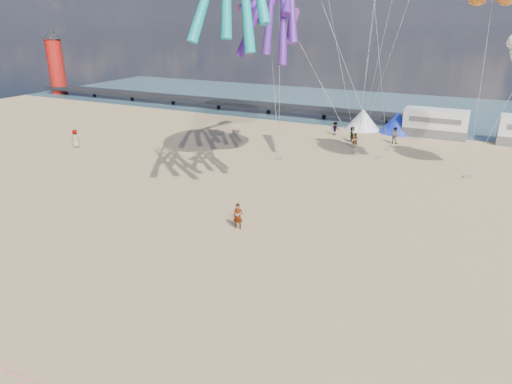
# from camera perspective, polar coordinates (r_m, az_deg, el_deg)

# --- Properties ---
(ground) EXTENTS (120.00, 120.00, 0.00)m
(ground) POSITION_cam_1_polar(r_m,az_deg,el_deg) (20.54, -9.88, -16.09)
(ground) COLOR tan
(ground) RESTS_ON ground
(water) EXTENTS (120.00, 120.00, 0.00)m
(water) POSITION_cam_1_polar(r_m,az_deg,el_deg) (69.81, 17.71, 9.84)
(water) COLOR #355765
(water) RESTS_ON ground
(pier) EXTENTS (60.00, 3.00, 0.50)m
(pier) POSITION_cam_1_polar(r_m,az_deg,el_deg) (69.50, -7.64, 11.40)
(pier) COLOR black
(pier) RESTS_ON ground
(lighthouse) EXTENTS (2.60, 2.60, 9.00)m
(lighthouse) POSITION_cam_1_polar(r_m,az_deg,el_deg) (87.66, -23.70, 14.15)
(lighthouse) COLOR #A5140F
(lighthouse) RESTS_ON ground
(motorhome_0) EXTENTS (6.60, 2.50, 3.00)m
(motorhome_0) POSITION_cam_1_polar(r_m,az_deg,el_deg) (54.21, 21.50, 8.02)
(motorhome_0) COLOR silver
(motorhome_0) RESTS_ON ground
(tent_white) EXTENTS (4.00, 4.00, 2.40)m
(tent_white) POSITION_cam_1_polar(r_m,az_deg,el_deg) (55.47, 13.18, 8.86)
(tent_white) COLOR white
(tent_white) RESTS_ON ground
(tent_blue) EXTENTS (4.00, 4.00, 2.40)m
(tent_blue) POSITION_cam_1_polar(r_m,az_deg,el_deg) (54.73, 17.28, 8.31)
(tent_blue) COLOR #1933CC
(tent_blue) RESTS_ON ground
(standing_person) EXTENTS (0.68, 0.53, 1.66)m
(standing_person) POSITION_cam_1_polar(r_m,az_deg,el_deg) (28.16, -2.26, -3.06)
(standing_person) COLOR tan
(standing_person) RESTS_ON ground
(beachgoer_0) EXTENTS (0.79, 0.70, 1.82)m
(beachgoer_0) POSITION_cam_1_polar(r_m,az_deg,el_deg) (49.74, -21.64, 6.24)
(beachgoer_0) COLOR #7F6659
(beachgoer_0) RESTS_ON ground
(beachgoer_1) EXTENTS (0.88, 0.61, 1.73)m
(beachgoer_1) POSITION_cam_1_polar(r_m,az_deg,el_deg) (49.82, 16.91, 6.78)
(beachgoer_1) COLOR #7F6659
(beachgoer_1) RESTS_ON ground
(beachgoer_2) EXTENTS (0.82, 0.68, 1.50)m
(beachgoer_2) POSITION_cam_1_polar(r_m,az_deg,el_deg) (52.05, 9.85, 7.83)
(beachgoer_2) COLOR #7F6659
(beachgoer_2) RESTS_ON ground
(beachgoer_4) EXTENTS (0.89, 1.03, 1.66)m
(beachgoer_4) POSITION_cam_1_polar(r_m,az_deg,el_deg) (49.38, 11.94, 7.07)
(beachgoer_4) COLOR #7F6659
(beachgoer_4) RESTS_ON ground
(beachgoer_5) EXTENTS (1.47, 1.09, 1.54)m
(beachgoer_5) POSITION_cam_1_polar(r_m,az_deg,el_deg) (47.05, 12.26, 6.30)
(beachgoer_5) COLOR #7F6659
(beachgoer_5) RESTS_ON ground
(sandbag_a) EXTENTS (0.50, 0.35, 0.22)m
(sandbag_a) POSITION_cam_1_polar(r_m,az_deg,el_deg) (42.40, 2.89, 4.23)
(sandbag_a) COLOR gray
(sandbag_a) RESTS_ON ground
(sandbag_b) EXTENTS (0.50, 0.35, 0.22)m
(sandbag_b) POSITION_cam_1_polar(r_m,az_deg,el_deg) (44.06, 15.23, 4.16)
(sandbag_b) COLOR gray
(sandbag_b) RESTS_ON ground
(sandbag_c) EXTENTS (0.50, 0.35, 0.22)m
(sandbag_c) POSITION_cam_1_polar(r_m,az_deg,el_deg) (41.24, 24.97, 1.76)
(sandbag_c) COLOR gray
(sandbag_c) RESTS_ON ground
(sandbag_d) EXTENTS (0.50, 0.35, 0.22)m
(sandbag_d) POSITION_cam_1_polar(r_m,az_deg,el_deg) (46.95, 16.08, 5.08)
(sandbag_d) COLOR gray
(sandbag_d) RESTS_ON ground
(sandbag_e) EXTENTS (0.50, 0.35, 0.22)m
(sandbag_e) POSITION_cam_1_polar(r_m,az_deg,el_deg) (45.18, 12.49, 4.81)
(sandbag_e) COLOR gray
(sandbag_e) RESTS_ON ground
(windsock_right) EXTENTS (2.04, 4.96, 4.89)m
(windsock_right) POSITION_cam_1_polar(r_m,az_deg,el_deg) (40.54, 4.40, 19.90)
(windsock_right) COLOR red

